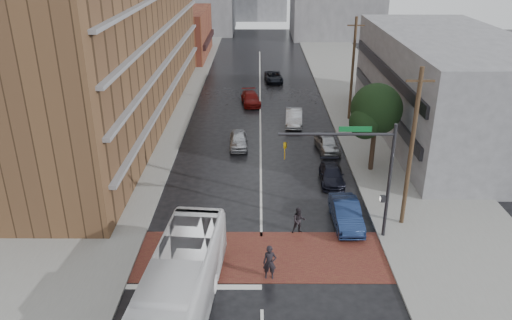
{
  "coord_description": "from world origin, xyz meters",
  "views": [
    {
      "loc": [
        -0.19,
        -23.1,
        16.28
      ],
      "look_at": [
        -0.34,
        6.02,
        3.5
      ],
      "focal_mm": 35.0,
      "sensor_mm": 36.0,
      "label": 1
    }
  ],
  "objects_px": {
    "pedestrian_b": "(299,220)",
    "car_parked_near": "(346,214)",
    "pedestrian_a": "(270,263)",
    "car_travel_a": "(239,140)",
    "transit_bus": "(177,293)",
    "suv_travel": "(274,77)",
    "car_parked_mid": "(332,174)",
    "car_parked_far": "(327,143)",
    "car_travel_b": "(294,117)",
    "car_travel_c": "(251,98)"
  },
  "relations": [
    {
      "from": "suv_travel",
      "to": "car_parked_near",
      "type": "height_order",
      "value": "car_parked_near"
    },
    {
      "from": "suv_travel",
      "to": "car_parked_far",
      "type": "xyz_separation_m",
      "value": [
        3.9,
        -22.73,
        0.08
      ]
    },
    {
      "from": "transit_bus",
      "to": "pedestrian_a",
      "type": "bearing_deg",
      "value": 42.87
    },
    {
      "from": "car_travel_c",
      "to": "car_parked_near",
      "type": "bearing_deg",
      "value": -83.52
    },
    {
      "from": "car_parked_mid",
      "to": "car_parked_far",
      "type": "xyz_separation_m",
      "value": [
        0.43,
        6.0,
        0.1
      ]
    },
    {
      "from": "transit_bus",
      "to": "suv_travel",
      "type": "bearing_deg",
      "value": 87.62
    },
    {
      "from": "car_parked_far",
      "to": "car_travel_a",
      "type": "bearing_deg",
      "value": 166.63
    },
    {
      "from": "pedestrian_b",
      "to": "car_travel_a",
      "type": "bearing_deg",
      "value": 99.67
    },
    {
      "from": "pedestrian_a",
      "to": "pedestrian_b",
      "type": "relative_size",
      "value": 1.15
    },
    {
      "from": "pedestrian_b",
      "to": "car_travel_c",
      "type": "relative_size",
      "value": 0.37
    },
    {
      "from": "car_parked_near",
      "to": "car_travel_b",
      "type": "bearing_deg",
      "value": 94.86
    },
    {
      "from": "pedestrian_b",
      "to": "car_parked_near",
      "type": "xyz_separation_m",
      "value": [
        3.02,
        1.0,
        -0.08
      ]
    },
    {
      "from": "pedestrian_b",
      "to": "car_parked_far",
      "type": "xyz_separation_m",
      "value": [
        3.35,
        13.0,
        -0.14
      ]
    },
    {
      "from": "pedestrian_a",
      "to": "car_parked_mid",
      "type": "relative_size",
      "value": 0.47
    },
    {
      "from": "pedestrian_b",
      "to": "car_parked_near",
      "type": "height_order",
      "value": "pedestrian_b"
    },
    {
      "from": "suv_travel",
      "to": "pedestrian_b",
      "type": "bearing_deg",
      "value": -93.86
    },
    {
      "from": "transit_bus",
      "to": "car_parked_mid",
      "type": "distance_m",
      "value": 17.42
    },
    {
      "from": "pedestrian_b",
      "to": "car_parked_mid",
      "type": "relative_size",
      "value": 0.4
    },
    {
      "from": "pedestrian_b",
      "to": "car_parked_far",
      "type": "bearing_deg",
      "value": 68.37
    },
    {
      "from": "pedestrian_b",
      "to": "car_parked_near",
      "type": "bearing_deg",
      "value": 11.16
    },
    {
      "from": "transit_bus",
      "to": "pedestrian_b",
      "type": "bearing_deg",
      "value": 56.86
    },
    {
      "from": "transit_bus",
      "to": "car_parked_near",
      "type": "bearing_deg",
      "value": 48.91
    },
    {
      "from": "suv_travel",
      "to": "car_parked_near",
      "type": "xyz_separation_m",
      "value": [
        3.56,
        -34.73,
        0.13
      ]
    },
    {
      "from": "pedestrian_b",
      "to": "car_parked_far",
      "type": "relative_size",
      "value": 0.41
    },
    {
      "from": "car_parked_far",
      "to": "pedestrian_b",
      "type": "bearing_deg",
      "value": -111.94
    },
    {
      "from": "car_parked_near",
      "to": "car_parked_mid",
      "type": "bearing_deg",
      "value": 89.44
    },
    {
      "from": "transit_bus",
      "to": "car_travel_a",
      "type": "relative_size",
      "value": 3.06
    },
    {
      "from": "car_parked_mid",
      "to": "transit_bus",
      "type": "bearing_deg",
      "value": -119.8
    },
    {
      "from": "car_travel_a",
      "to": "car_parked_mid",
      "type": "distance_m",
      "value": 9.81
    },
    {
      "from": "suv_travel",
      "to": "car_travel_c",
      "type": "bearing_deg",
      "value": -110.83
    },
    {
      "from": "car_travel_b",
      "to": "car_parked_far",
      "type": "height_order",
      "value": "car_travel_b"
    },
    {
      "from": "pedestrian_b",
      "to": "car_parked_near",
      "type": "relative_size",
      "value": 0.37
    },
    {
      "from": "car_travel_b",
      "to": "transit_bus",
      "type": "bearing_deg",
      "value": -100.8
    },
    {
      "from": "pedestrian_a",
      "to": "car_travel_a",
      "type": "relative_size",
      "value": 0.5
    },
    {
      "from": "transit_bus",
      "to": "car_parked_near",
      "type": "distance_m",
      "value": 12.75
    },
    {
      "from": "car_travel_a",
      "to": "car_travel_c",
      "type": "relative_size",
      "value": 0.85
    },
    {
      "from": "pedestrian_a",
      "to": "car_parked_far",
      "type": "xyz_separation_m",
      "value": [
        5.21,
        17.5,
        -0.27
      ]
    },
    {
      "from": "car_parked_near",
      "to": "car_parked_far",
      "type": "xyz_separation_m",
      "value": [
        0.33,
        12.0,
        -0.06
      ]
    },
    {
      "from": "pedestrian_a",
      "to": "car_parked_far",
      "type": "height_order",
      "value": "pedestrian_a"
    },
    {
      "from": "transit_bus",
      "to": "car_parked_mid",
      "type": "xyz_separation_m",
      "value": [
        9.07,
        14.83,
        -1.04
      ]
    },
    {
      "from": "transit_bus",
      "to": "pedestrian_a",
      "type": "distance_m",
      "value": 5.47
    },
    {
      "from": "suv_travel",
      "to": "transit_bus",
      "type": "bearing_deg",
      "value": -102.05
    },
    {
      "from": "car_travel_b",
      "to": "pedestrian_a",
      "type": "bearing_deg",
      "value": -92.97
    },
    {
      "from": "car_travel_a",
      "to": "suv_travel",
      "type": "bearing_deg",
      "value": 78.53
    },
    {
      "from": "car_travel_a",
      "to": "car_parked_mid",
      "type": "height_order",
      "value": "car_travel_a"
    },
    {
      "from": "car_travel_b",
      "to": "pedestrian_b",
      "type": "bearing_deg",
      "value": -89.1
    },
    {
      "from": "car_travel_b",
      "to": "car_parked_mid",
      "type": "xyz_separation_m",
      "value": [
        1.96,
        -12.58,
        -0.14
      ]
    },
    {
      "from": "pedestrian_b",
      "to": "car_parked_mid",
      "type": "xyz_separation_m",
      "value": [
        2.93,
        7.0,
        -0.24
      ]
    },
    {
      "from": "pedestrian_b",
      "to": "car_travel_a",
      "type": "relative_size",
      "value": 0.44
    },
    {
      "from": "car_travel_a",
      "to": "car_parked_far",
      "type": "xyz_separation_m",
      "value": [
        7.52,
        -0.78,
        0.04
      ]
    }
  ]
}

